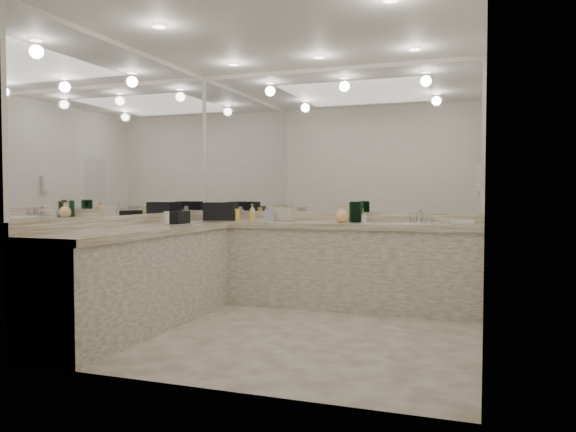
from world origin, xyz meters
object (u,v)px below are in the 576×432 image
at_px(soap_bottle_b, 269,213).
at_px(hand_towel, 463,223).
at_px(cream_cosmetic_case, 285,215).
at_px(soap_bottle_c, 342,213).
at_px(soap_bottle_a, 252,212).
at_px(black_toiletry_bag, 221,211).
at_px(wall_phone, 480,177).
at_px(sink, 416,224).

bearing_deg(soap_bottle_b, hand_towel, 0.51).
bearing_deg(cream_cosmetic_case, soap_bottle_c, -1.50).
bearing_deg(hand_towel, soap_bottle_a, 177.10).
bearing_deg(black_toiletry_bag, soap_bottle_b, -4.36).
distance_m(wall_phone, hand_towel, 0.64).
bearing_deg(cream_cosmetic_case, wall_phone, -7.52).
bearing_deg(soap_bottle_a, cream_cosmetic_case, 0.03).
bearing_deg(wall_phone, sink, 140.43).
distance_m(cream_cosmetic_case, hand_towel, 1.89).
height_order(cream_cosmetic_case, soap_bottle_a, soap_bottle_a).
height_order(wall_phone, soap_bottle_a, wall_phone).
xyz_separation_m(soap_bottle_a, soap_bottle_b, (0.26, -0.13, 0.00)).
bearing_deg(soap_bottle_b, cream_cosmetic_case, 45.68).
height_order(black_toiletry_bag, hand_towel, black_toiletry_bag).
bearing_deg(cream_cosmetic_case, hand_towel, 4.30).
height_order(hand_towel, soap_bottle_c, soap_bottle_c).
xyz_separation_m(black_toiletry_bag, soap_bottle_b, (0.60, -0.05, -0.01)).
height_order(wall_phone, cream_cosmetic_case, wall_phone).
bearing_deg(hand_towel, sink, 172.85).
relative_size(cream_cosmetic_case, soap_bottle_a, 1.31).
bearing_deg(soap_bottle_a, black_toiletry_bag, -166.01).
relative_size(sink, soap_bottle_b, 2.35).
bearing_deg(sink, cream_cosmetic_case, 177.66).
xyz_separation_m(hand_towel, soap_bottle_b, (-2.01, -0.02, 0.08)).
height_order(wall_phone, soap_bottle_c, wall_phone).
bearing_deg(wall_phone, soap_bottle_a, 167.03).
bearing_deg(soap_bottle_c, cream_cosmetic_case, 170.69).
bearing_deg(cream_cosmetic_case, sink, 5.46).
relative_size(cream_cosmetic_case, soap_bottle_c, 1.24).
bearing_deg(black_toiletry_bag, sink, 0.74).
xyz_separation_m(hand_towel, soap_bottle_a, (-2.27, 0.11, 0.07)).
bearing_deg(sink, hand_towel, -7.15).
xyz_separation_m(cream_cosmetic_case, soap_bottle_b, (-0.13, -0.13, 0.02)).
relative_size(hand_towel, soap_bottle_b, 1.16).
height_order(wall_phone, soap_bottle_b, wall_phone).
bearing_deg(wall_phone, soap_bottle_b, 168.90).
distance_m(hand_towel, soap_bottle_a, 2.27).
xyz_separation_m(cream_cosmetic_case, soap_bottle_a, (-0.39, -0.00, 0.02)).
bearing_deg(black_toiletry_bag, wall_phone, -9.65).
height_order(sink, wall_phone, wall_phone).
bearing_deg(soap_bottle_b, soap_bottle_a, 152.64).
distance_m(black_toiletry_bag, soap_bottle_b, 0.61).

